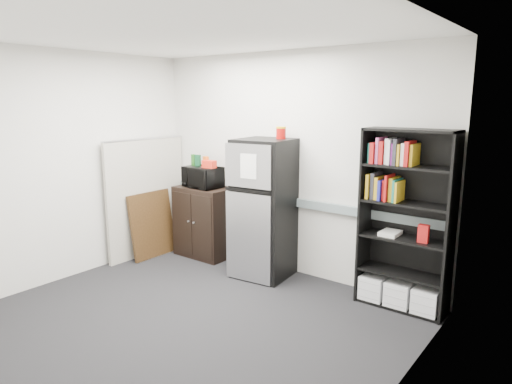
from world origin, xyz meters
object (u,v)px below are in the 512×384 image
bookshelf (406,222)px  microwave (203,177)px  refrigerator (264,209)px  cubicle_partition (147,197)px  cabinet (204,222)px

bookshelf → microwave: (-2.75, -0.08, 0.19)m
microwave → refrigerator: 1.12m
refrigerator → bookshelf: bearing=-1.4°
cubicle_partition → microwave: bearing=30.7°
cubicle_partition → refrigerator: (1.76, 0.34, 0.03)m
cubicle_partition → refrigerator: bearing=10.9°
cabinet → refrigerator: 1.14m
cubicle_partition → refrigerator: refrigerator is taller
cubicle_partition → refrigerator: size_ratio=0.97×
microwave → refrigerator: size_ratio=0.30×
bookshelf → cubicle_partition: 3.46m
cubicle_partition → microwave: 0.84m
cabinet → bookshelf: bearing=1.3°
cabinet → microwave: microwave is taller
bookshelf → microwave: bearing=-178.3°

